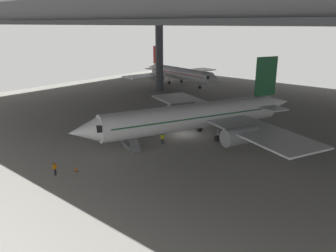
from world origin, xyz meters
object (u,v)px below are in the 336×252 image
Objects in this scene: airplane_main at (197,116)px; traffic_cone_orange at (76,169)px; airplane_distant at (179,73)px; crew_worker_by_stairs at (162,138)px; boarding_stairs at (131,143)px; crew_worker_near_nose at (55,168)px.

airplane_main reaches higher than traffic_cone_orange.
crew_worker_by_stairs is at bearing -54.44° from airplane_distant.
crew_worker_near_nose is (-0.13, -11.68, 0.16)m from boarding_stairs.
traffic_cone_orange is (-1.60, -13.47, -0.60)m from crew_worker_by_stairs.
airplane_distant is at bearing 115.08° from crew_worker_near_nose.
airplane_distant reaches higher than crew_worker_by_stairs.
crew_worker_by_stairs reaches higher than crew_worker_near_nose.
crew_worker_by_stairs is (-2.21, -5.17, -2.57)m from airplane_main.
boarding_stairs is at bearing -120.87° from crew_worker_by_stairs.
airplane_main is at bearing 63.37° from boarding_stairs.
airplane_main is 6.18m from crew_worker_by_stairs.
crew_worker_near_nose is 15.85m from crew_worker_by_stairs.
traffic_cone_orange is (-3.80, -18.64, -3.17)m from airplane_main.
airplane_main is 19.28m from traffic_cone_orange.
crew_worker_by_stairs is 48.99m from airplane_distant.
airplane_main is at bearing 78.47° from traffic_cone_orange.
traffic_cone_orange is at bearing -85.31° from boarding_stairs.
airplane_distant is at bearing 116.76° from traffic_cone_orange.
crew_worker_near_nose is at bearing -102.76° from airplane_main.
crew_worker_near_nose is (-4.71, -20.82, -2.57)m from airplane_main.
crew_worker_near_nose is at bearing -90.64° from boarding_stairs.
airplane_main is 7.51× the size of boarding_stairs.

